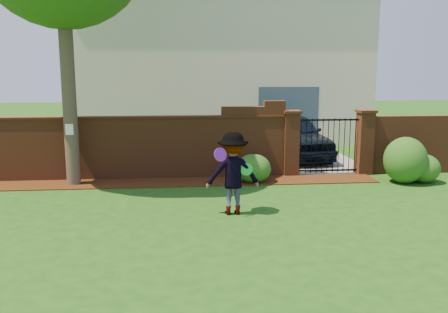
{
  "coord_description": "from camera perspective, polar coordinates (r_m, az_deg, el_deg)",
  "views": [
    {
      "loc": [
        -0.8,
        -9.09,
        2.93
      ],
      "look_at": [
        0.22,
        1.4,
        1.05
      ],
      "focal_mm": 37.64,
      "sensor_mm": 36.0,
      "label": 1
    }
  ],
  "objects": [
    {
      "name": "frisbee_green",
      "position": [
        9.67,
        2.74,
        -1.53
      ],
      "size": [
        0.27,
        0.09,
        0.26
      ],
      "primitive_type": "cylinder",
      "rotation": [
        1.43,
        0.0,
        -0.13
      ],
      "color": "green",
      "rests_on": "man"
    },
    {
      "name": "iron_gate",
      "position": [
        13.93,
        12.5,
        1.3
      ],
      "size": [
        1.78,
        0.03,
        1.6
      ],
      "color": "black",
      "rests_on": "ground"
    },
    {
      "name": "shrub_left",
      "position": [
        12.66,
        3.58,
        -1.47
      ],
      "size": [
        0.96,
        0.96,
        0.78
      ],
      "primitive_type": "ellipsoid",
      "color": "#185118",
      "rests_on": "ground"
    },
    {
      "name": "frisbee_purple",
      "position": [
        9.38,
        -0.45,
        0.23
      ],
      "size": [
        0.29,
        0.19,
        0.28
      ],
      "primitive_type": "cylinder",
      "rotation": [
        1.36,
        0.0,
        0.43
      ],
      "color": "purple",
      "rests_on": "man"
    },
    {
      "name": "pillar_right",
      "position": [
        14.29,
        16.72,
        1.75
      ],
      "size": [
        0.5,
        0.5,
        1.88
      ],
      "color": "brown",
      "rests_on": "ground"
    },
    {
      "name": "house",
      "position": [
        21.16,
        -0.66,
        10.74
      ],
      "size": [
        12.4,
        6.4,
        6.3
      ],
      "color": "beige",
      "rests_on": "ground"
    },
    {
      "name": "man",
      "position": [
        9.75,
        1.07,
        -2.11
      ],
      "size": [
        1.14,
        0.67,
        1.73
      ],
      "primitive_type": "imported",
      "rotation": [
        0.0,
        0.0,
        3.17
      ],
      "color": "gray",
      "rests_on": "ground"
    },
    {
      "name": "brick_wall_return",
      "position": [
        15.18,
        23.71,
        1.38
      ],
      "size": [
        4.0,
        0.25,
        1.7
      ],
      "primitive_type": "cube",
      "color": "brown",
      "rests_on": "ground"
    },
    {
      "name": "mulch_bed",
      "position": [
        12.77,
        -6.08,
        -3.14
      ],
      "size": [
        11.1,
        1.08,
        0.03
      ],
      "primitive_type": "cube",
      "color": "#361A09",
      "rests_on": "ground"
    },
    {
      "name": "pillar_left",
      "position": [
        13.62,
        8.11,
        1.68
      ],
      "size": [
        0.5,
        0.5,
        1.88
      ],
      "color": "brown",
      "rests_on": "ground"
    },
    {
      "name": "driveway",
      "position": [
        17.86,
        8.47,
        0.58
      ],
      "size": [
        3.2,
        8.0,
        0.01
      ],
      "primitive_type": "cube",
      "color": "gray",
      "rests_on": "ground"
    },
    {
      "name": "brick_wall",
      "position": [
        13.3,
        -10.7,
        1.27
      ],
      "size": [
        8.7,
        0.31,
        2.16
      ],
      "color": "brown",
      "rests_on": "ground"
    },
    {
      "name": "shrub_middle",
      "position": [
        13.48,
        21.15,
        -0.42
      ],
      "size": [
        1.14,
        1.14,
        1.25
      ],
      "primitive_type": "ellipsoid",
      "color": "#185118",
      "rests_on": "ground"
    },
    {
      "name": "paper_notice",
      "position": [
        12.7,
        -18.28,
        3.14
      ],
      "size": [
        0.2,
        0.01,
        0.28
      ],
      "primitive_type": "cube",
      "color": "white",
      "rests_on": "tree"
    },
    {
      "name": "car",
      "position": [
        16.37,
        8.44,
        2.46
      ],
      "size": [
        2.38,
        4.76,
        1.56
      ],
      "primitive_type": "imported",
      "rotation": [
        0.0,
        0.0,
        0.12
      ],
      "color": "black",
      "rests_on": "ground"
    },
    {
      "name": "shrub_right",
      "position": [
        13.78,
        23.07,
        -1.34
      ],
      "size": [
        0.87,
        0.87,
        0.77
      ],
      "primitive_type": "ellipsoid",
      "color": "#185118",
      "rests_on": "ground"
    },
    {
      "name": "ground",
      "position": [
        9.58,
        -0.5,
        -7.72
      ],
      "size": [
        80.0,
        80.0,
        0.01
      ],
      "primitive_type": "cube",
      "color": "#1D4A12",
      "rests_on": "ground"
    }
  ]
}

